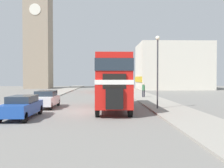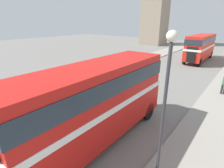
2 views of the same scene
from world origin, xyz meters
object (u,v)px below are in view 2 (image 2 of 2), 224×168
at_px(car_parked_mid, 56,95).
at_px(bus_distant, 201,46).
at_px(double_decker_bus, 96,99).
at_px(street_lamp, 166,93).

bearing_deg(car_parked_mid, bus_distant, 78.83).
bearing_deg(bus_distant, double_decker_bus, -87.92).
distance_m(double_decker_bus, street_lamp, 3.95).
bearing_deg(street_lamp, car_parked_mid, 169.42).
distance_m(bus_distant, street_lamp, 26.43).
bearing_deg(bus_distant, car_parked_mid, -101.17).
xyz_separation_m(bus_distant, car_parked_mid, (-4.78, -24.23, -1.73)).
bearing_deg(double_decker_bus, bus_distant, 92.08).
xyz_separation_m(double_decker_bus, street_lamp, (3.67, -0.41, 1.41)).
bearing_deg(street_lamp, double_decker_bus, 173.66).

